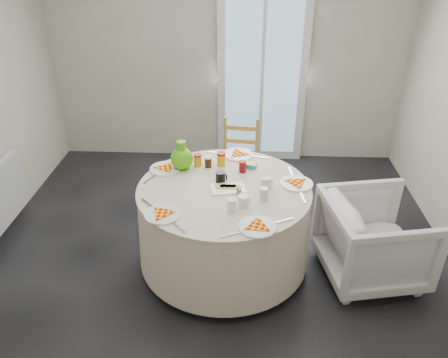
{
  "coord_description": "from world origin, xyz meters",
  "views": [
    {
      "loc": [
        0.2,
        -2.88,
        2.45
      ],
      "look_at": [
        0.06,
        -0.01,
        0.8
      ],
      "focal_mm": 35.0,
      "sensor_mm": 36.0,
      "label": 1
    }
  ],
  "objects_px": {
    "green_pitcher": "(182,152)",
    "table": "(224,225)",
    "wooden_chair": "(239,157)",
    "armchair": "(375,235)"
  },
  "relations": [
    {
      "from": "green_pitcher",
      "to": "table",
      "type": "bearing_deg",
      "value": -50.23
    },
    {
      "from": "armchair",
      "to": "wooden_chair",
      "type": "bearing_deg",
      "value": 33.71
    },
    {
      "from": "wooden_chair",
      "to": "green_pitcher",
      "type": "relative_size",
      "value": 3.51
    },
    {
      "from": "wooden_chair",
      "to": "table",
      "type": "bearing_deg",
      "value": -88.08
    },
    {
      "from": "armchair",
      "to": "green_pitcher",
      "type": "bearing_deg",
      "value": 65.17
    },
    {
      "from": "table",
      "to": "green_pitcher",
      "type": "relative_size",
      "value": 5.74
    },
    {
      "from": "table",
      "to": "armchair",
      "type": "height_order",
      "value": "armchair"
    },
    {
      "from": "wooden_chair",
      "to": "armchair",
      "type": "bearing_deg",
      "value": -38.28
    },
    {
      "from": "wooden_chair",
      "to": "armchair",
      "type": "relative_size",
      "value": 1.11
    },
    {
      "from": "wooden_chair",
      "to": "green_pitcher",
      "type": "bearing_deg",
      "value": -115.1
    }
  ]
}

